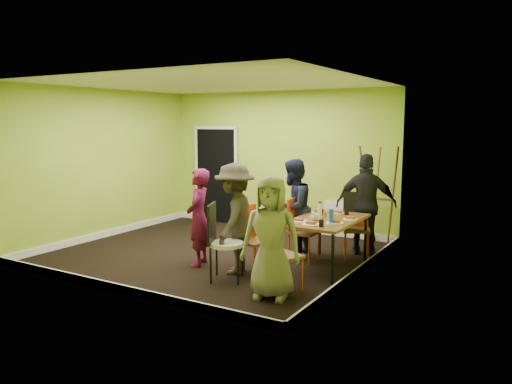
# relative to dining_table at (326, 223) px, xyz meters

# --- Properties ---
(ground) EXTENTS (5.00, 5.00, 0.00)m
(ground) POSITION_rel_dining_table_xyz_m (-1.93, -0.17, -0.70)
(ground) COLOR black
(ground) RESTS_ON ground
(room_walls) EXTENTS (5.04, 4.54, 2.82)m
(room_walls) POSITION_rel_dining_table_xyz_m (-1.95, -0.13, 0.29)
(room_walls) COLOR #8FAA2B
(room_walls) RESTS_ON ground
(dining_table) EXTENTS (0.90, 1.50, 0.75)m
(dining_table) POSITION_rel_dining_table_xyz_m (0.00, 0.00, 0.00)
(dining_table) COLOR black
(dining_table) RESTS_ON ground
(chair_left_far) EXTENTS (0.43, 0.42, 0.99)m
(chair_left_far) POSITION_rel_dining_table_xyz_m (-0.53, 0.19, -0.14)
(chair_left_far) COLOR #EE4A16
(chair_left_far) RESTS_ON ground
(chair_left_near) EXTENTS (0.50, 0.50, 0.97)m
(chair_left_near) POSITION_rel_dining_table_xyz_m (-0.89, -0.69, -0.15)
(chair_left_near) COLOR #EE4A16
(chair_left_near) RESTS_ON ground
(chair_back_end) EXTENTS (0.58, 0.63, 1.05)m
(chair_back_end) POSITION_rel_dining_table_xyz_m (0.15, 0.93, 0.05)
(chair_back_end) COLOR #EE4A16
(chair_back_end) RESTS_ON ground
(chair_front_end) EXTENTS (0.53, 0.53, 1.00)m
(chair_front_end) POSITION_rel_dining_table_xyz_m (-0.10, -1.33, -0.13)
(chair_front_end) COLOR #EE4A16
(chair_front_end) RESTS_ON ground
(chair_bentwood) EXTENTS (0.55, 0.54, 1.07)m
(chair_bentwood) POSITION_rel_dining_table_xyz_m (-1.02, -1.28, -0.10)
(chair_bentwood) COLOR black
(chair_bentwood) RESTS_ON ground
(easel) EXTENTS (0.71, 0.67, 1.78)m
(easel) POSITION_rel_dining_table_xyz_m (0.27, 1.75, 0.19)
(easel) COLOR brown
(easel) RESTS_ON ground
(plate_near_left) EXTENTS (0.25, 0.25, 0.01)m
(plate_near_left) POSITION_rel_dining_table_xyz_m (-0.28, 0.40, 0.06)
(plate_near_left) COLOR white
(plate_near_left) RESTS_ON dining_table
(plate_near_right) EXTENTS (0.26, 0.26, 0.01)m
(plate_near_right) POSITION_rel_dining_table_xyz_m (-0.27, -0.38, 0.06)
(plate_near_right) COLOR white
(plate_near_right) RESTS_ON dining_table
(plate_far_back) EXTENTS (0.21, 0.21, 0.01)m
(plate_far_back) POSITION_rel_dining_table_xyz_m (-0.02, 0.49, 0.06)
(plate_far_back) COLOR white
(plate_far_back) RESTS_ON dining_table
(plate_far_front) EXTENTS (0.25, 0.25, 0.01)m
(plate_far_front) POSITION_rel_dining_table_xyz_m (-0.02, -0.50, 0.06)
(plate_far_front) COLOR white
(plate_far_front) RESTS_ON dining_table
(plate_wall_back) EXTENTS (0.21, 0.21, 0.01)m
(plate_wall_back) POSITION_rel_dining_table_xyz_m (0.33, 0.15, 0.06)
(plate_wall_back) COLOR white
(plate_wall_back) RESTS_ON dining_table
(plate_wall_front) EXTENTS (0.25, 0.25, 0.01)m
(plate_wall_front) POSITION_rel_dining_table_xyz_m (0.23, -0.22, 0.06)
(plate_wall_front) COLOR white
(plate_wall_front) RESTS_ON dining_table
(thermos) EXTENTS (0.06, 0.06, 0.23)m
(thermos) POSITION_rel_dining_table_xyz_m (-0.10, 0.01, 0.17)
(thermos) COLOR white
(thermos) RESTS_ON dining_table
(blue_bottle) EXTENTS (0.07, 0.07, 0.21)m
(blue_bottle) POSITION_rel_dining_table_xyz_m (0.19, -0.28, 0.16)
(blue_bottle) COLOR blue
(blue_bottle) RESTS_ON dining_table
(orange_bottle) EXTENTS (0.04, 0.04, 0.08)m
(orange_bottle) POSITION_rel_dining_table_xyz_m (-0.09, 0.18, 0.09)
(orange_bottle) COLOR #EE4A16
(orange_bottle) RESTS_ON dining_table
(glass_mid) EXTENTS (0.06, 0.06, 0.10)m
(glass_mid) POSITION_rel_dining_table_xyz_m (-0.19, 0.26, 0.10)
(glass_mid) COLOR black
(glass_mid) RESTS_ON dining_table
(glass_back) EXTENTS (0.07, 0.07, 0.09)m
(glass_back) POSITION_rel_dining_table_xyz_m (0.15, 0.46, 0.10)
(glass_back) COLOR black
(glass_back) RESTS_ON dining_table
(glass_front) EXTENTS (0.07, 0.07, 0.10)m
(glass_front) POSITION_rel_dining_table_xyz_m (0.16, -0.55, 0.11)
(glass_front) COLOR black
(glass_front) RESTS_ON dining_table
(cup_a) EXTENTS (0.11, 0.11, 0.09)m
(cup_a) POSITION_rel_dining_table_xyz_m (-0.11, -0.18, 0.10)
(cup_a) COLOR white
(cup_a) RESTS_ON dining_table
(cup_b) EXTENTS (0.10, 0.10, 0.09)m
(cup_b) POSITION_rel_dining_table_xyz_m (0.09, 0.06, 0.10)
(cup_b) COLOR white
(cup_b) RESTS_ON dining_table
(person_standing) EXTENTS (0.53, 0.64, 1.49)m
(person_standing) POSITION_rel_dining_table_xyz_m (-1.73, -0.86, 0.05)
(person_standing) COLOR #5A0F34
(person_standing) RESTS_ON ground
(person_left_far) EXTENTS (0.60, 0.78, 1.60)m
(person_left_far) POSITION_rel_dining_table_xyz_m (-0.72, 0.34, 0.10)
(person_left_far) COLOR #161A38
(person_left_far) RESTS_ON ground
(person_left_near) EXTENTS (0.86, 1.16, 1.61)m
(person_left_near) POSITION_rel_dining_table_xyz_m (-1.05, -0.90, 0.11)
(person_left_near) COLOR #322B21
(person_left_near) RESTS_ON ground
(person_back_end) EXTENTS (1.06, 0.72, 1.68)m
(person_back_end) POSITION_rel_dining_table_xyz_m (0.27, 1.07, 0.14)
(person_back_end) COLOR black
(person_back_end) RESTS_ON ground
(person_front_end) EXTENTS (0.85, 0.66, 1.54)m
(person_front_end) POSITION_rel_dining_table_xyz_m (-0.09, -1.54, 0.07)
(person_front_end) COLOR gray
(person_front_end) RESTS_ON ground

